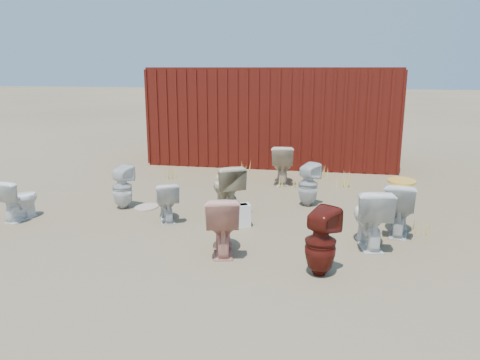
% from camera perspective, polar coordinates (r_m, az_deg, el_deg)
% --- Properties ---
extents(ground, '(100.00, 100.00, 0.00)m').
position_cam_1_polar(ground, '(7.45, -0.90, -5.18)').
color(ground, brown).
rests_on(ground, ground).
extents(shipping_container, '(6.00, 2.40, 2.40)m').
position_cam_1_polar(shipping_container, '(12.24, 4.23, 7.91)').
color(shipping_container, '#4C150C').
rests_on(shipping_container, ground).
extents(toilet_front_a, '(0.46, 0.70, 0.66)m').
position_cam_1_polar(toilet_front_a, '(8.30, -25.32, -2.15)').
color(toilet_front_a, white).
rests_on(toilet_front_a, ground).
extents(toilet_front_pink, '(0.62, 0.86, 0.79)m').
position_cam_1_polar(toilet_front_pink, '(6.16, -2.18, -5.35)').
color(toilet_front_pink, '#E39683').
rests_on(toilet_front_pink, ground).
extents(toilet_front_c, '(0.61, 0.72, 0.64)m').
position_cam_1_polar(toilet_front_c, '(7.55, -9.00, -2.54)').
color(toilet_front_c, silver).
rests_on(toilet_front_c, ground).
extents(toilet_front_maroon, '(0.51, 0.51, 0.82)m').
position_cam_1_polar(toilet_front_maroon, '(5.58, 9.81, -7.46)').
color(toilet_front_maroon, '#5A160F').
rests_on(toilet_front_maroon, ground).
extents(toilet_front_e, '(0.58, 0.87, 0.83)m').
position_cam_1_polar(toilet_front_e, '(6.62, 15.56, -4.34)').
color(toilet_front_e, white).
rests_on(toilet_front_e, ground).
extents(toilet_back_a, '(0.41, 0.42, 0.75)m').
position_cam_1_polar(toilet_back_a, '(8.34, -14.16, -0.86)').
color(toilet_back_a, silver).
rests_on(toilet_back_a, ground).
extents(toilet_back_beige_left, '(0.80, 0.93, 0.82)m').
position_cam_1_polar(toilet_back_beige_left, '(7.91, -1.62, -0.96)').
color(toilet_back_beige_left, '#C2B28E').
rests_on(toilet_back_beige_left, ground).
extents(toilet_back_beige_right, '(0.55, 0.85, 0.82)m').
position_cam_1_polar(toilet_back_beige_right, '(9.90, 5.15, 1.95)').
color(toilet_back_beige_right, beige).
rests_on(toilet_back_beige_right, ground).
extents(toilet_back_yellowlid, '(0.56, 0.83, 0.78)m').
position_cam_1_polar(toilet_back_yellowlid, '(7.23, 18.87, -3.24)').
color(toilet_back_yellowlid, silver).
rests_on(toilet_back_yellowlid, ground).
extents(toilet_back_e, '(0.48, 0.49, 0.76)m').
position_cam_1_polar(toilet_back_e, '(8.32, 8.31, -0.56)').
color(toilet_back_e, silver).
rests_on(toilet_back_e, ground).
extents(yellow_lid, '(0.40, 0.50, 0.02)m').
position_cam_1_polar(yellow_lid, '(7.13, 19.12, -0.12)').
color(yellow_lid, gold).
rests_on(yellow_lid, toilet_back_yellowlid).
extents(loose_tank, '(0.54, 0.38, 0.35)m').
position_cam_1_polar(loose_tank, '(7.20, -0.76, -4.38)').
color(loose_tank, white).
rests_on(loose_tank, ground).
extents(loose_lid_near, '(0.47, 0.56, 0.02)m').
position_cam_1_polar(loose_lid_near, '(8.35, -11.33, -3.27)').
color(loose_lid_near, '#C5AB8F').
rests_on(loose_lid_near, ground).
extents(loose_lid_far, '(0.56, 0.59, 0.02)m').
position_cam_1_polar(loose_lid_far, '(10.45, -1.92, 0.37)').
color(loose_lid_far, '#CBAF93').
rests_on(loose_lid_far, ground).
extents(weed_clump_a, '(0.36, 0.36, 0.31)m').
position_cam_1_polar(weed_clump_a, '(10.48, -8.33, 1.08)').
color(weed_clump_a, gold).
rests_on(weed_clump_a, ground).
extents(weed_clump_b, '(0.32, 0.32, 0.24)m').
position_cam_1_polar(weed_clump_b, '(9.60, 5.84, -0.21)').
color(weed_clump_b, gold).
rests_on(weed_clump_b, ground).
extents(weed_clump_c, '(0.36, 0.36, 0.33)m').
position_cam_1_polar(weed_clump_c, '(9.73, 12.57, 0.00)').
color(weed_clump_c, gold).
rests_on(weed_clump_c, ground).
extents(weed_clump_d, '(0.30, 0.30, 0.28)m').
position_cam_1_polar(weed_clump_d, '(10.81, 0.59, 1.53)').
color(weed_clump_d, gold).
rests_on(weed_clump_d, ground).
extents(weed_clump_e, '(0.34, 0.34, 0.27)m').
position_cam_1_polar(weed_clump_e, '(10.64, 10.29, 1.06)').
color(weed_clump_e, gold).
rests_on(weed_clump_e, ground).
extents(weed_clump_f, '(0.28, 0.28, 0.22)m').
position_cam_1_polar(weed_clump_f, '(7.51, 21.57, -5.12)').
color(weed_clump_f, gold).
rests_on(weed_clump_f, ground).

